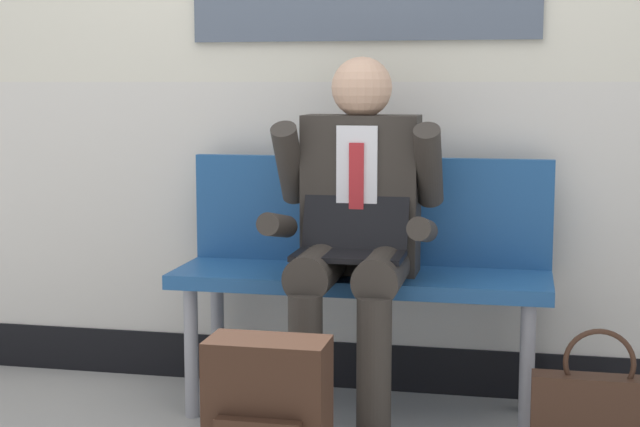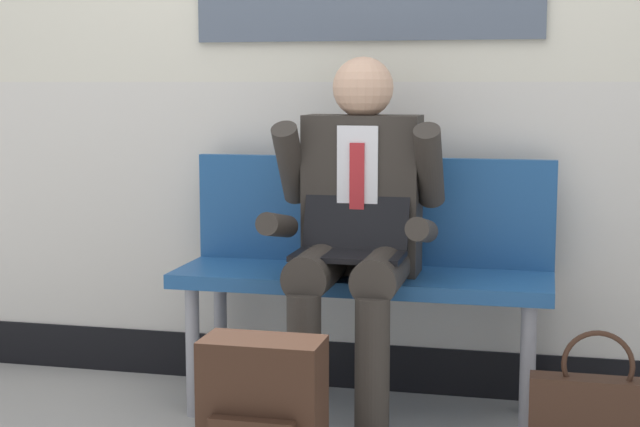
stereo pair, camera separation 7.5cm
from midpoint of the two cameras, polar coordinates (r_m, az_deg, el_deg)
The scene contains 4 objects.
bench_with_person at distance 3.47m, azimuth 3.33°, elevation -2.63°, with size 1.32×0.42×0.91m.
person_seated at distance 3.26m, azimuth 2.75°, elevation -1.02°, with size 0.57×0.70×1.27m.
backpack at distance 2.74m, azimuth -2.61°, elevation -12.41°, with size 0.34×0.21×0.48m.
handbag at distance 3.05m, azimuth 16.62°, elevation -11.92°, with size 0.39×0.09×0.46m.
Camera 2 is at (0.83, -2.95, 1.18)m, focal length 54.33 mm.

